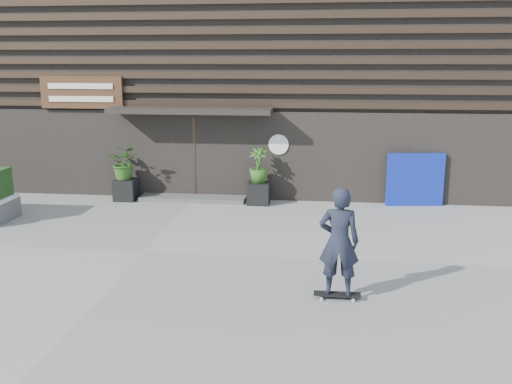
# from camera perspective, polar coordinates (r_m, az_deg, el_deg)

# --- Properties ---
(ground) EXTENTS (80.00, 80.00, 0.00)m
(ground) POSITION_cam_1_polar(r_m,az_deg,el_deg) (12.22, -11.06, -5.87)
(ground) COLOR gray
(ground) RESTS_ON ground
(entrance_step) EXTENTS (3.00, 0.80, 0.12)m
(entrance_step) POSITION_cam_1_polar(r_m,az_deg,el_deg) (16.47, -6.23, -0.60)
(entrance_step) COLOR #4A4A48
(entrance_step) RESTS_ON ground
(planter_pot_left) EXTENTS (0.60, 0.60, 0.60)m
(planter_pot_left) POSITION_cam_1_polar(r_m,az_deg,el_deg) (16.75, -12.75, 0.23)
(planter_pot_left) COLOR black
(planter_pot_left) RESTS_ON ground
(bamboo_left) EXTENTS (0.86, 0.75, 0.96)m
(bamboo_left) POSITION_cam_1_polar(r_m,az_deg,el_deg) (16.60, -12.89, 2.86)
(bamboo_left) COLOR #2D591E
(bamboo_left) RESTS_ON planter_pot_left
(planter_pot_right) EXTENTS (0.60, 0.60, 0.60)m
(planter_pot_right) POSITION_cam_1_polar(r_m,az_deg,el_deg) (15.90, 0.27, -0.12)
(planter_pot_right) COLOR black
(planter_pot_right) RESTS_ON ground
(bamboo_right) EXTENTS (0.54, 0.54, 0.96)m
(bamboo_right) POSITION_cam_1_polar(r_m,az_deg,el_deg) (15.75, 0.27, 2.65)
(bamboo_right) COLOR #2D591E
(bamboo_right) RESTS_ON planter_pot_right
(blue_tarp) EXTENTS (1.55, 0.33, 1.45)m
(blue_tarp) POSITION_cam_1_polar(r_m,az_deg,el_deg) (16.20, 15.49, 1.19)
(blue_tarp) COLOR #0B1D9B
(blue_tarp) RESTS_ON ground
(building) EXTENTS (18.00, 11.00, 8.00)m
(building) POSITION_cam_1_polar(r_m,az_deg,el_deg) (21.27, -3.19, 13.16)
(building) COLOR black
(building) RESTS_ON ground
(skateboarder) EXTENTS (0.78, 0.46, 1.91)m
(skateboarder) POSITION_cam_1_polar(r_m,az_deg,el_deg) (9.50, 8.22, -4.91)
(skateboarder) COLOR black
(skateboarder) RESTS_ON ground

